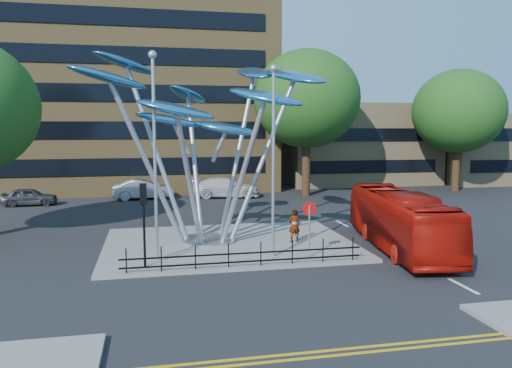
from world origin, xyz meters
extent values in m
plane|color=black|center=(0.00, 0.00, 0.00)|extent=(120.00, 120.00, 0.00)
cube|color=slate|center=(-1.00, 6.00, 0.07)|extent=(12.00, 9.00, 0.15)
cube|color=gold|center=(0.00, -6.00, 0.01)|extent=(40.00, 0.12, 0.01)
cube|color=gold|center=(0.00, -6.30, 0.01)|extent=(40.00, 0.12, 0.01)
cube|color=olive|center=(-6.00, 32.00, 15.00)|extent=(25.00, 15.00, 30.00)
cube|color=tan|center=(16.00, 30.00, 4.00)|extent=(15.00, 8.00, 8.00)
cube|color=tan|center=(30.00, 28.00, 3.50)|extent=(12.00, 8.00, 7.00)
cylinder|color=black|center=(8.00, 22.00, 2.86)|extent=(0.70, 0.70, 5.72)
ellipsoid|color=#184112|center=(8.00, 22.00, 8.06)|extent=(8.80, 8.80, 8.10)
cylinder|color=black|center=(22.00, 22.00, 2.53)|extent=(0.70, 0.70, 5.06)
ellipsoid|color=#184112|center=(22.00, 22.00, 7.13)|extent=(8.00, 8.00, 7.36)
cylinder|color=#9EA0A5|center=(-2.00, 6.50, 0.21)|extent=(2.80, 2.80, 0.12)
cylinder|color=#9EA0A5|center=(-3.20, 5.90, 4.05)|extent=(0.24, 0.24, 7.80)
ellipsoid|color=#2A7BB7|center=(-6.40, 4.90, 7.95)|extent=(3.92, 2.95, 1.39)
cylinder|color=#9EA0A5|center=(-2.40, 5.50, 3.35)|extent=(0.24, 0.24, 6.40)
ellipsoid|color=#2A7BB7|center=(-3.60, 3.30, 6.55)|extent=(3.47, 1.78, 1.31)
cylinder|color=#9EA0A5|center=(-1.40, 5.70, 3.65)|extent=(0.24, 0.24, 7.00)
ellipsoid|color=#2A7BB7|center=(0.40, 4.10, 7.15)|extent=(3.81, 3.11, 1.36)
cylinder|color=#9EA0A5|center=(-0.80, 6.50, 4.25)|extent=(0.24, 0.24, 8.20)
ellipsoid|color=#2A7BB7|center=(2.60, 6.90, 8.35)|extent=(3.52, 4.06, 1.44)
cylinder|color=#9EA0A5|center=(-1.20, 7.40, 4.45)|extent=(0.24, 0.24, 8.60)
ellipsoid|color=#2A7BB7|center=(1.00, 9.40, 8.75)|extent=(2.21, 3.79, 1.39)
cylinder|color=#9EA0A5|center=(-2.20, 7.50, 3.85)|extent=(0.24, 0.24, 7.40)
ellipsoid|color=#2A7BB7|center=(-2.60, 10.10, 7.55)|extent=(3.02, 3.71, 1.34)
cylinder|color=#9EA0A5|center=(-3.00, 6.90, 4.55)|extent=(0.24, 0.24, 8.80)
ellipsoid|color=#2A7BB7|center=(-5.80, 8.30, 8.95)|extent=(3.88, 3.60, 1.42)
ellipsoid|color=#2A7BB7|center=(-3.80, 6.70, 6.15)|extent=(3.40, 1.96, 1.13)
ellipsoid|color=#2A7BB7|center=(-1.10, 6.10, 5.75)|extent=(3.39, 2.16, 1.11)
cylinder|color=#9EA0A5|center=(-4.50, 3.50, 4.40)|extent=(0.14, 0.14, 8.50)
sphere|color=#9EA0A5|center=(-4.50, 3.50, 8.77)|extent=(0.36, 0.36, 0.36)
cylinder|color=#9EA0A5|center=(0.50, 3.00, 4.15)|extent=(0.14, 0.14, 8.00)
sphere|color=#9EA0A5|center=(0.50, 3.00, 8.27)|extent=(0.36, 0.36, 0.36)
cylinder|color=black|center=(-5.00, 2.50, 1.75)|extent=(0.10, 0.10, 3.20)
cube|color=black|center=(-5.00, 2.50, 3.15)|extent=(0.28, 0.18, 0.85)
sphere|color=#FF0C0C|center=(-5.00, 2.50, 3.43)|extent=(0.18, 0.18, 0.18)
cylinder|color=#9EA0A5|center=(2.00, 2.50, 1.30)|extent=(0.08, 0.08, 2.30)
cylinder|color=red|center=(2.00, 2.53, 2.30)|extent=(0.60, 0.04, 0.60)
cube|color=white|center=(2.00, 2.55, 2.30)|extent=(0.42, 0.03, 0.10)
cylinder|color=black|center=(-5.70, 1.70, 0.65)|extent=(0.05, 0.05, 1.00)
cylinder|color=black|center=(-4.36, 1.70, 0.65)|extent=(0.05, 0.05, 1.00)
cylinder|color=black|center=(-3.01, 1.70, 0.65)|extent=(0.05, 0.05, 1.00)
cylinder|color=black|center=(-1.67, 1.70, 0.65)|extent=(0.05, 0.05, 1.00)
cylinder|color=black|center=(-0.33, 1.70, 0.65)|extent=(0.05, 0.05, 1.00)
cylinder|color=black|center=(1.01, 1.70, 0.65)|extent=(0.05, 0.05, 1.00)
cylinder|color=black|center=(2.36, 1.70, 0.65)|extent=(0.05, 0.05, 1.00)
cylinder|color=black|center=(3.70, 1.70, 0.65)|extent=(0.05, 0.05, 1.00)
cube|color=black|center=(-1.00, 1.70, 0.70)|extent=(10.00, 0.06, 0.06)
cube|color=black|center=(-1.00, 1.70, 0.35)|extent=(10.00, 0.06, 0.06)
imported|color=#A20F07|center=(6.88, 3.65, 1.38)|extent=(3.76, 10.15, 2.76)
imported|color=gray|center=(2.17, 5.41, 0.97)|extent=(0.60, 0.40, 1.64)
imported|color=#3B3E42|center=(-13.53, 21.15, 0.66)|extent=(3.93, 1.71, 1.32)
imported|color=#B0B1B8|center=(-5.37, 22.69, 0.78)|extent=(4.85, 2.00, 1.56)
imported|color=silver|center=(1.25, 22.37, 0.81)|extent=(5.83, 2.91, 1.63)
camera|label=1|loc=(-4.62, -17.84, 5.90)|focal=35.00mm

